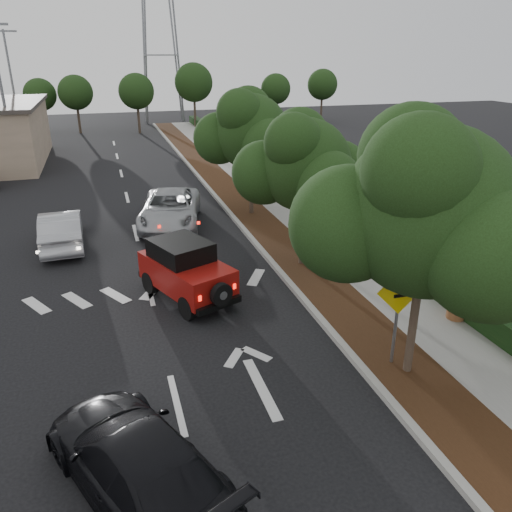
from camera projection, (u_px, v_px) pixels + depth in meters
name	position (u px, v px, depth m)	size (l,w,h in m)	color
ground	(177.00, 404.00, 11.25)	(120.00, 120.00, 0.00)	black
curb	(237.00, 221.00, 23.07)	(0.20, 70.00, 0.15)	#9E9B93
planting_strip	(257.00, 220.00, 23.35)	(1.80, 70.00, 0.12)	black
sidewalk	(295.00, 216.00, 23.86)	(2.00, 70.00, 0.12)	gray
hedge	(323.00, 207.00, 24.11)	(0.80, 70.00, 0.80)	black
transmission_tower	(165.00, 123.00, 55.32)	(7.00, 4.00, 28.00)	slate
street_tree_near	(406.00, 373.00, 12.32)	(3.80, 3.80, 5.92)	black
street_tree_mid	(301.00, 266.00, 18.51)	(3.20, 3.20, 5.32)	black
street_tree_far	(251.00, 215.00, 24.26)	(3.40, 3.40, 5.62)	black
light_pole_a	(17.00, 173.00, 32.49)	(2.00, 0.22, 9.00)	slate
light_pole_b	(23.00, 144.00, 42.83)	(2.00, 0.22, 9.00)	slate
red_jeep	(183.00, 269.00, 15.84)	(2.81, 3.86, 1.89)	black
silver_suv_ahead	(170.00, 209.00, 22.57)	(2.53, 5.50, 1.53)	#A9ACB1
black_suv_oncoming	(137.00, 461.00, 8.78)	(1.94, 4.78, 1.39)	black
silver_sedan_oncoming	(61.00, 229.00, 20.10)	(1.56, 4.47, 1.47)	#AEB0B6
speed_hump_sign	(399.00, 303.00, 11.91)	(1.22, 0.12, 2.61)	slate
terracotta_planter	(459.00, 297.00, 14.40)	(0.67, 0.67, 1.17)	brown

